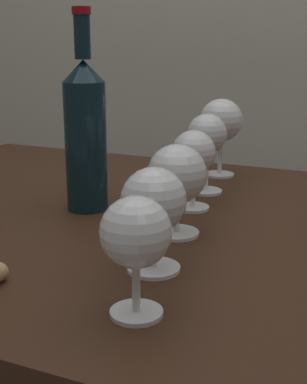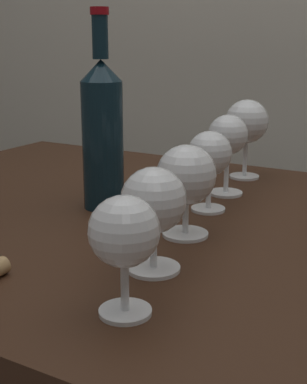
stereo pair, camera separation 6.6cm
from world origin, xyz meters
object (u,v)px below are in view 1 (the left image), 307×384
object	(u,v)px
wine_glass_port	(207,136)
wine_glass_chardonnay	(136,235)
wine_glass_pinot	(221,121)
wine_bottle	(87,132)
wine_glass_cabernet	(193,155)
wine_glass_rose	(154,203)
wine_glass_merlot	(177,176)

from	to	relation	value
wine_glass_port	wine_glass_chardonnay	bearing A→B (deg)	-79.96
wine_glass_pinot	wine_bottle	world-z (taller)	wine_bottle
wine_glass_pinot	wine_bottle	bearing A→B (deg)	-113.83
wine_glass_chardonnay	wine_glass_cabernet	distance (m)	0.38
wine_glass_rose	wine_glass_chardonnay	bearing A→B (deg)	-75.00
wine_glass_chardonnay	wine_glass_pinot	world-z (taller)	wine_glass_pinot
wine_glass_rose	wine_glass_merlot	bearing A→B (deg)	99.15
wine_glass_rose	wine_glass_pinot	distance (m)	0.51
wine_glass_chardonnay	wine_glass_port	world-z (taller)	wine_glass_port
wine_glass_chardonnay	wine_glass_cabernet	world-z (taller)	wine_glass_cabernet
wine_glass_port	wine_glass_merlot	bearing A→B (deg)	-81.89
wine_glass_chardonnay	wine_glass_merlot	distance (m)	0.25
wine_glass_rose	wine_bottle	distance (m)	0.29
wine_glass_cabernet	wine_glass_port	xyz separation A→B (m)	(-0.01, 0.11, 0.01)
wine_glass_chardonnay	wine_glass_rose	bearing A→B (deg)	105.00
wine_glass_cabernet	wine_glass_port	distance (m)	0.11
wine_glass_chardonnay	wine_glass_port	bearing A→B (deg)	100.04
wine_glass_merlot	wine_glass_pinot	world-z (taller)	wine_glass_pinot
wine_glass_chardonnay	wine_bottle	xyz separation A→B (m)	(-0.24, 0.31, 0.04)
wine_glass_cabernet	wine_glass_pinot	size ratio (longest dim) A/B	0.83
wine_glass_cabernet	wine_glass_pinot	bearing A→B (deg)	96.41
wine_glass_chardonnay	wine_glass_port	distance (m)	0.49
wine_glass_pinot	wine_glass_port	bearing A→B (deg)	-83.76
wine_glass_chardonnay	wine_glass_merlot	xyz separation A→B (m)	(-0.05, 0.24, 0.00)
wine_glass_rose	wine_glass_cabernet	distance (m)	0.26
wine_glass_rose	wine_bottle	size ratio (longest dim) A/B	0.40
wine_glass_rose	wine_glass_port	bearing A→B (deg)	98.48
wine_glass_cabernet	wine_bottle	xyz separation A→B (m)	(-0.16, -0.07, 0.04)
wine_glass_chardonnay	wine_glass_rose	size ratio (longest dim) A/B	0.98
wine_glass_rose	wine_glass_cabernet	size ratio (longest dim) A/B	0.98
wine_glass_merlot	wine_bottle	distance (m)	0.20
wine_glass_merlot	wine_bottle	size ratio (longest dim) A/B	0.41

